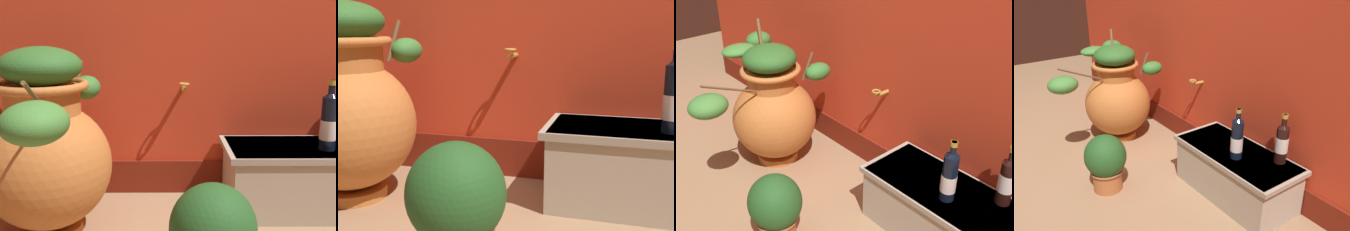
# 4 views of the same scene
# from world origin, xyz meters

# --- Properties ---
(terracotta_urn) EXTENTS (0.84, 0.98, 0.88)m
(terracotta_urn) POSITION_xyz_m (-0.57, 0.64, 0.40)
(terracotta_urn) COLOR #C17033
(terracotta_urn) RESTS_ON ground_plane
(stone_ledge) EXTENTS (0.88, 0.40, 0.33)m
(stone_ledge) POSITION_xyz_m (0.68, 0.88, 0.18)
(stone_ledge) COLOR #B2A893
(stone_ledge) RESTS_ON ground_plane
(wine_bottle_left) EXTENTS (0.08, 0.08, 0.32)m
(wine_bottle_left) POSITION_xyz_m (0.93, 1.02, 0.48)
(wine_bottle_left) COLOR black
(wine_bottle_left) RESTS_ON stone_ledge
(wine_bottle_middle) EXTENTS (0.08, 0.08, 0.34)m
(wine_bottle_middle) POSITION_xyz_m (0.73, 0.83, 0.48)
(wine_bottle_middle) COLOR black
(wine_bottle_middle) RESTS_ON stone_ledge
(potted_shrub) EXTENTS (0.29, 0.29, 0.41)m
(potted_shrub) POSITION_xyz_m (0.11, 0.21, 0.22)
(potted_shrub) COLOR #B26638
(potted_shrub) RESTS_ON ground_plane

